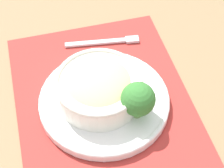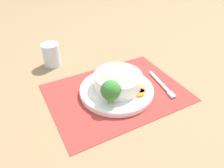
{
  "view_description": "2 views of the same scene",
  "coord_description": "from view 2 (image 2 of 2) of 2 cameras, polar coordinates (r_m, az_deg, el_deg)",
  "views": [
    {
      "loc": [
        0.47,
        -0.08,
        0.66
      ],
      "look_at": [
        -0.01,
        0.02,
        0.05
      ],
      "focal_mm": 60.0,
      "sensor_mm": 36.0,
      "label": 1
    },
    {
      "loc": [
        0.29,
        0.58,
        0.52
      ],
      "look_at": [
        0.02,
        -0.01,
        0.04
      ],
      "focal_mm": 35.0,
      "sensor_mm": 36.0,
      "label": 2
    }
  ],
  "objects": [
    {
      "name": "ground_plane",
      "position": [
        0.83,
        1.18,
        -2.35
      ],
      "size": [
        4.0,
        4.0,
        0.0
      ],
      "primitive_type": "plane",
      "color": "#8C704C"
    },
    {
      "name": "broccoli_floret",
      "position": [
        0.73,
        -0.31,
        -1.64
      ],
      "size": [
        0.07,
        0.07,
        0.09
      ],
      "color": "#759E51",
      "rests_on": "plate"
    },
    {
      "name": "placemat",
      "position": [
        0.83,
        1.18,
        -2.24
      ],
      "size": [
        0.52,
        0.4,
        0.0
      ],
      "color": "#B2332D",
      "rests_on": "ground_plane"
    },
    {
      "name": "plate",
      "position": [
        0.82,
        1.2,
        -1.51
      ],
      "size": [
        0.28,
        0.28,
        0.02
      ],
      "color": "white",
      "rests_on": "placemat"
    },
    {
      "name": "water_glass",
      "position": [
        1.02,
        -15.52,
        7.07
      ],
      "size": [
        0.08,
        0.08,
        0.1
      ],
      "color": "silver",
      "rests_on": "ground_plane"
    },
    {
      "name": "fork",
      "position": [
        0.88,
        13.33,
        -0.58
      ],
      "size": [
        0.03,
        0.18,
        0.01
      ],
      "rotation": [
        0.0,
        0.0,
        -0.08
      ],
      "color": "silver",
      "rests_on": "placemat"
    },
    {
      "name": "bowl",
      "position": [
        0.81,
        1.53,
        1.19
      ],
      "size": [
        0.18,
        0.18,
        0.07
      ],
      "color": "silver",
      "rests_on": "plate"
    },
    {
      "name": "carrot_slice_near",
      "position": [
        0.8,
        6.98,
        -2.21
      ],
      "size": [
        0.05,
        0.05,
        0.01
      ],
      "color": "orange",
      "rests_on": "plate"
    },
    {
      "name": "carrot_slice_middle",
      "position": [
        0.82,
        7.14,
        -1.43
      ],
      "size": [
        0.05,
        0.05,
        0.01
      ],
      "color": "orange",
      "rests_on": "plate"
    }
  ]
}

